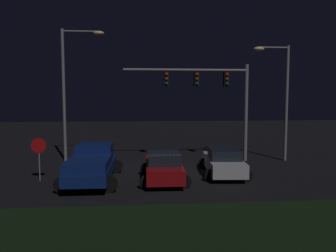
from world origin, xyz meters
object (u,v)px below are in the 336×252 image
Objects in this scene: car_sedan_far at (164,167)px; stop_sign at (39,151)px; pickup_truck at (93,162)px; street_lamp_right at (280,89)px; car_sedan at (224,162)px; traffic_signal_gantry at (211,88)px; street_lamp_left at (72,79)px.

car_sedan_far is 6.47m from stop_sign.
street_lamp_right is at bearing -68.16° from pickup_truck.
car_sedan is at bearing -72.21° from car_sedan_far.
street_lamp_left is at bearing 174.11° from traffic_signal_gantry.
street_lamp_left is (-2.09, 5.79, 4.51)m from pickup_truck.
car_sedan_far is 1.98× the size of stop_sign.
stop_sign reaches higher than car_sedan_far.
stop_sign is (-2.75, 0.31, 0.56)m from pickup_truck.
traffic_signal_gantry reaches higher than stop_sign.
car_sedan_far is 10.38m from street_lamp_right.
car_sedan_far is at bearing -124.63° from traffic_signal_gantry.
traffic_signal_gantry is at bearing 3.17° from car_sedan.
car_sedan and car_sedan_far have the same top height.
traffic_signal_gantry is (0.07, 4.00, 4.16)m from car_sedan.
street_lamp_right is (4.68, -0.17, -0.00)m from traffic_signal_gantry.
car_sedan_far is 0.53× the size of traffic_signal_gantry.
street_lamp_left is 1.14× the size of street_lamp_right.
car_sedan is at bearing -82.98° from pickup_truck.
traffic_signal_gantry is at bearing -55.57° from pickup_truck.
pickup_truck is at bearing -6.42° from stop_sign.
street_lamp_right is (4.75, 3.83, 4.16)m from car_sedan.
stop_sign is at bearing 86.13° from car_sedan_far.
car_sedan_far is (-3.41, -1.04, 0.00)m from car_sedan.
traffic_signal_gantry is (3.49, 5.05, 4.16)m from car_sedan_far.
car_sedan is at bearing -91.02° from traffic_signal_gantry.
pickup_truck is 2.43× the size of stop_sign.
street_lamp_right is (13.91, -1.13, -0.61)m from street_lamp_left.
pickup_truck is 0.61× the size of street_lamp_left.
car_sedan is (7.06, 0.83, -0.26)m from pickup_truck.
street_lamp_right is at bearing -4.63° from street_lamp_left.
traffic_signal_gantry is 0.94× the size of street_lamp_left.
car_sedan is 5.77m from traffic_signal_gantry.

